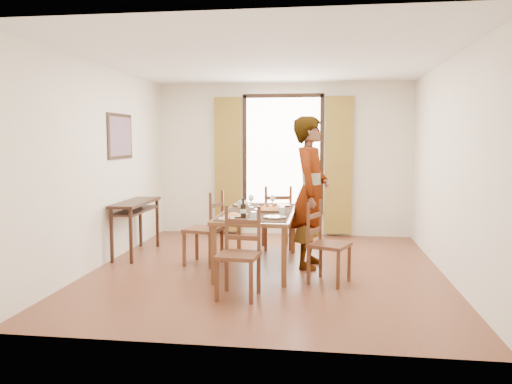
# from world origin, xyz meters

# --- Properties ---
(ground) EXTENTS (5.00, 5.00, 0.00)m
(ground) POSITION_xyz_m (0.00, 0.00, 0.00)
(ground) COLOR #592B1B
(ground) RESTS_ON ground
(room_shell) EXTENTS (4.60, 5.10, 2.74)m
(room_shell) POSITION_xyz_m (-0.00, 0.13, 1.54)
(room_shell) COLOR white
(room_shell) RESTS_ON ground
(console_table) EXTENTS (0.38, 1.20, 0.80)m
(console_table) POSITION_xyz_m (-2.03, 0.60, 0.68)
(console_table) COLOR #321C10
(console_table) RESTS_ON ground
(dining_table) EXTENTS (0.95, 1.89, 0.76)m
(dining_table) POSITION_xyz_m (-0.13, 0.12, 0.69)
(dining_table) COLOR brown
(dining_table) RESTS_ON ground
(chair_west) EXTENTS (0.53, 0.53, 1.02)m
(chair_west) POSITION_xyz_m (-0.86, 0.15, 0.47)
(chair_west) COLOR #562C1C
(chair_west) RESTS_ON ground
(chair_north) EXTENTS (0.53, 0.53, 1.00)m
(chair_north) POSITION_xyz_m (0.01, 1.27, 0.47)
(chair_north) COLOR #562C1C
(chair_north) RESTS_ON ground
(chair_south) EXTENTS (0.47, 0.47, 0.98)m
(chair_south) POSITION_xyz_m (-0.18, -1.17, 0.45)
(chair_south) COLOR #562C1C
(chair_south) RESTS_ON ground
(chair_east) EXTENTS (0.56, 0.56, 0.97)m
(chair_east) POSITION_xyz_m (0.77, -0.51, 0.45)
(chair_east) COLOR #562C1C
(chair_east) RESTS_ON ground
(man) EXTENTS (0.88, 0.70, 2.01)m
(man) POSITION_xyz_m (0.55, 0.24, 1.00)
(man) COLOR gray
(man) RESTS_ON ground
(plate_sw) EXTENTS (0.27, 0.27, 0.05)m
(plate_sw) POSITION_xyz_m (-0.38, -0.41, 0.78)
(plate_sw) COLOR silver
(plate_sw) RESTS_ON dining_table
(plate_se) EXTENTS (0.27, 0.27, 0.05)m
(plate_se) POSITION_xyz_m (0.14, -0.43, 0.78)
(plate_se) COLOR silver
(plate_se) RESTS_ON dining_table
(plate_nw) EXTENTS (0.27, 0.27, 0.05)m
(plate_nw) POSITION_xyz_m (-0.44, 0.63, 0.78)
(plate_nw) COLOR silver
(plate_nw) RESTS_ON dining_table
(plate_ne) EXTENTS (0.27, 0.27, 0.05)m
(plate_ne) POSITION_xyz_m (0.13, 0.68, 0.78)
(plate_ne) COLOR silver
(plate_ne) RESTS_ON dining_table
(pasta_platter) EXTENTS (0.40, 0.40, 0.10)m
(pasta_platter) POSITION_xyz_m (0.00, 0.18, 0.81)
(pasta_platter) COLOR #B95817
(pasta_platter) RESTS_ON dining_table
(caprese_plate) EXTENTS (0.20, 0.20, 0.04)m
(caprese_plate) POSITION_xyz_m (-0.43, -0.61, 0.78)
(caprese_plate) COLOR silver
(caprese_plate) RESTS_ON dining_table
(wine_glass_a) EXTENTS (0.08, 0.08, 0.18)m
(wine_glass_a) POSITION_xyz_m (-0.26, -0.20, 0.85)
(wine_glass_a) COLOR white
(wine_glass_a) RESTS_ON dining_table
(wine_glass_b) EXTENTS (0.08, 0.08, 0.18)m
(wine_glass_b) POSITION_xyz_m (0.02, 0.47, 0.85)
(wine_glass_b) COLOR white
(wine_glass_b) RESTS_ON dining_table
(wine_glass_c) EXTENTS (0.08, 0.08, 0.18)m
(wine_glass_c) POSITION_xyz_m (-0.28, 0.46, 0.85)
(wine_glass_c) COLOR white
(wine_glass_c) RESTS_ON dining_table
(tumbler_a) EXTENTS (0.07, 0.07, 0.10)m
(tumbler_a) POSITION_xyz_m (0.20, -0.15, 0.81)
(tumbler_a) COLOR silver
(tumbler_a) RESTS_ON dining_table
(tumbler_b) EXTENTS (0.07, 0.07, 0.10)m
(tumbler_b) POSITION_xyz_m (-0.44, 0.45, 0.81)
(tumbler_b) COLOR silver
(tumbler_b) RESTS_ON dining_table
(tumbler_c) EXTENTS (0.07, 0.07, 0.10)m
(tumbler_c) POSITION_xyz_m (-0.10, -0.62, 0.81)
(tumbler_c) COLOR silver
(tumbler_c) RESTS_ON dining_table
(wine_bottle) EXTENTS (0.07, 0.07, 0.25)m
(wine_bottle) POSITION_xyz_m (-0.23, -0.58, 0.88)
(wine_bottle) COLOR black
(wine_bottle) RESTS_ON dining_table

